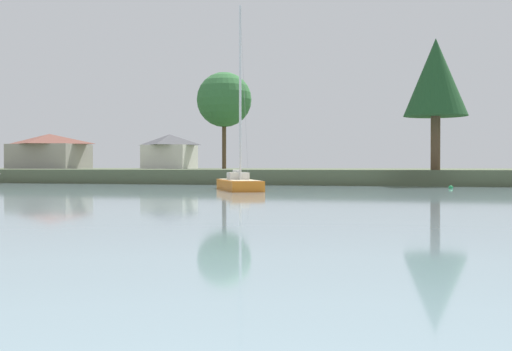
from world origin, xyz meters
TOP-DOWN VIEW (x-y plane):
  - far_shore_bank at (0.00, 82.16)m, footprint 234.03×53.98m
  - sailboat_orange at (-0.92, 40.59)m, footprint 6.68×10.03m
  - mooring_buoy_green at (16.04, 49.86)m, footprint 0.41×0.41m
  - shore_tree_far_right at (14.54, 57.24)m, footprint 6.40×6.40m
  - shore_tree_left_mid at (-16.33, 81.83)m, footprint 8.14×8.14m
  - cottage_eastern at (-45.59, 81.12)m, footprint 11.85×8.73m
  - cottage_hillside at (-26.45, 84.95)m, footprint 7.62×6.97m

SIDE VIEW (x-z plane):
  - mooring_buoy_green at x=16.04m, z-range -0.16..0.30m
  - sailboat_orange at x=-0.92m, z-range -7.54..8.17m
  - far_shore_bank at x=0.00m, z-range 0.00..1.61m
  - cottage_hillside at x=-26.45m, z-range 1.71..7.10m
  - cottage_eastern at x=-45.59m, z-range 1.71..7.26m
  - shore_tree_far_right at x=14.54m, z-range 4.20..17.45m
  - shore_tree_left_mid at x=-16.33m, z-range 4.68..19.03m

